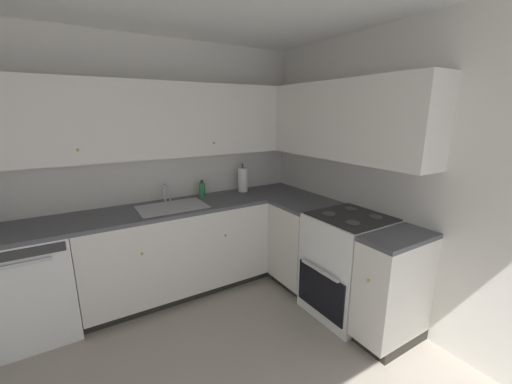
# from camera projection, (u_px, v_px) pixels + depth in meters

# --- Properties ---
(wall_back) EXTENTS (3.94, 0.05, 2.49)m
(wall_back) POSITION_uv_depth(u_px,v_px,m) (118.00, 172.00, 3.00)
(wall_back) COLOR silver
(wall_back) RESTS_ON ground_plane
(wall_right) EXTENTS (0.05, 3.44, 2.49)m
(wall_right) POSITION_uv_depth(u_px,v_px,m) (403.00, 181.00, 2.59)
(wall_right) COLOR silver
(wall_right) RESTS_ON ground_plane
(dishwasher) EXTENTS (0.60, 0.63, 0.88)m
(dishwasher) POSITION_uv_depth(u_px,v_px,m) (33.00, 284.00, 2.54)
(dishwasher) COLOR white
(dishwasher) RESTS_ON ground_plane
(lower_cabinets_back) EXTENTS (1.79, 0.62, 0.88)m
(lower_cabinets_back) POSITION_uv_depth(u_px,v_px,m) (177.00, 251.00, 3.15)
(lower_cabinets_back) COLOR silver
(lower_cabinets_back) RESTS_ON ground_plane
(countertop_back) EXTENTS (2.99, 0.60, 0.03)m
(countertop_back) POSITION_uv_depth(u_px,v_px,m) (174.00, 208.00, 3.03)
(countertop_back) COLOR #4C4C51
(countertop_back) RESTS_ON lower_cabinets_back
(lower_cabinets_right) EXTENTS (0.62, 1.46, 0.88)m
(lower_cabinets_right) POSITION_uv_depth(u_px,v_px,m) (332.00, 259.00, 2.96)
(lower_cabinets_right) COLOR silver
(lower_cabinets_right) RESTS_ON ground_plane
(countertop_right) EXTENTS (0.60, 1.46, 0.03)m
(countertop_right) POSITION_uv_depth(u_px,v_px,m) (335.00, 214.00, 2.85)
(countertop_right) COLOR #4C4C51
(countertop_right) RESTS_ON lower_cabinets_right
(oven_range) EXTENTS (0.68, 0.62, 1.07)m
(oven_range) POSITION_uv_depth(u_px,v_px,m) (348.00, 264.00, 2.82)
(oven_range) COLOR white
(oven_range) RESTS_ON ground_plane
(upper_cabinets_back) EXTENTS (2.67, 0.34, 0.69)m
(upper_cabinets_back) POSITION_uv_depth(u_px,v_px,m) (146.00, 120.00, 2.86)
(upper_cabinets_back) COLOR silver
(upper_cabinets_right) EXTENTS (0.32, 2.01, 0.69)m
(upper_cabinets_right) POSITION_uv_depth(u_px,v_px,m) (332.00, 120.00, 2.92)
(upper_cabinets_right) COLOR silver
(sink) EXTENTS (0.63, 0.40, 0.10)m
(sink) POSITION_uv_depth(u_px,v_px,m) (173.00, 211.00, 3.00)
(sink) COLOR #B7B7BC
(sink) RESTS_ON countertop_back
(faucet) EXTENTS (0.07, 0.16, 0.19)m
(faucet) POSITION_uv_depth(u_px,v_px,m) (166.00, 191.00, 3.13)
(faucet) COLOR silver
(faucet) RESTS_ON countertop_back
(soap_bottle) EXTENTS (0.07, 0.07, 0.18)m
(soap_bottle) POSITION_uv_depth(u_px,v_px,m) (202.00, 190.00, 3.34)
(soap_bottle) COLOR #338C4C
(soap_bottle) RESTS_ON countertop_back
(paper_towel_roll) EXTENTS (0.11, 0.11, 0.33)m
(paper_towel_roll) POSITION_uv_depth(u_px,v_px,m) (243.00, 180.00, 3.56)
(paper_towel_roll) COLOR white
(paper_towel_roll) RESTS_ON countertop_back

